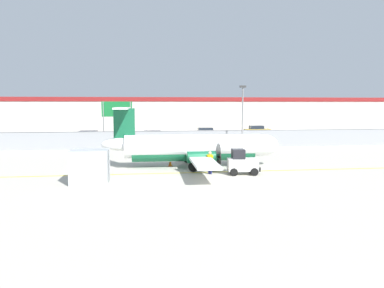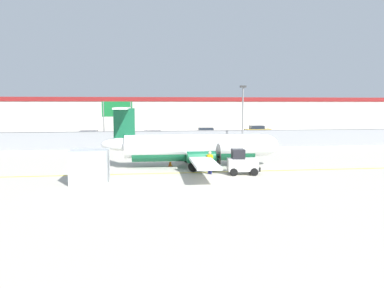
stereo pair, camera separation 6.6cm
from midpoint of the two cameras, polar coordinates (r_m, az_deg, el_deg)
ground_plane at (r=28.73m, az=3.28°, el=-4.29°), size 140.00×140.00×0.01m
perimeter_fence at (r=44.27m, az=-0.60°, el=0.82°), size 98.00×0.10×2.10m
parking_lot_strip at (r=55.75m, az=-2.03°, el=0.81°), size 98.00×17.00×0.12m
background_building at (r=73.97m, az=-3.42°, el=4.58°), size 91.00×8.10×6.50m
commuter_airplane at (r=30.90m, az=0.67°, el=-0.55°), size 14.72×16.03×4.92m
baggage_tug at (r=27.87m, az=7.56°, el=-2.88°), size 2.40×1.52×1.88m
ground_crew_worker at (r=27.80m, az=2.69°, el=-2.65°), size 0.48×0.48×1.70m
cargo_container at (r=25.49m, az=-15.37°, el=-3.33°), size 2.44×2.04×2.20m
traffic_cone_near_left at (r=31.42m, az=-3.39°, el=-2.83°), size 0.36×0.36×0.64m
traffic_cone_near_right at (r=33.79m, az=2.42°, el=-2.19°), size 0.36×0.36×0.64m
parked_car_0 at (r=51.90m, az=-15.40°, el=1.13°), size 4.32×2.27×1.58m
parked_car_1 at (r=50.62m, az=-6.01°, el=1.19°), size 4.29×2.18×1.58m
parked_car_2 at (r=56.28m, az=2.12°, el=1.71°), size 4.23×2.07×1.58m
parked_car_3 at (r=62.59m, az=9.85°, el=2.06°), size 4.21×2.03×1.58m
apron_light_pole at (r=42.88m, az=7.66°, el=4.86°), size 0.70×0.30×7.27m
highway_sign at (r=45.70m, az=-11.40°, el=4.66°), size 3.60×0.14×5.50m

